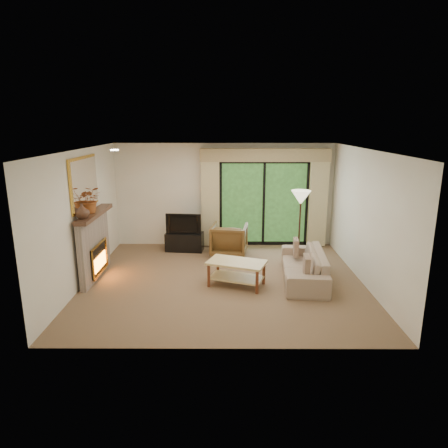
{
  "coord_description": "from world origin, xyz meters",
  "views": [
    {
      "loc": [
        0.03,
        -7.5,
        3.08
      ],
      "look_at": [
        0.0,
        0.3,
        1.1
      ],
      "focal_mm": 32.0,
      "sensor_mm": 36.0,
      "label": 1
    }
  ],
  "objects_px": {
    "armchair": "(229,240)",
    "sofa": "(304,266)",
    "coffee_table": "(237,273)",
    "media_console": "(185,242)"
  },
  "relations": [
    {
      "from": "armchair",
      "to": "coffee_table",
      "type": "bearing_deg",
      "value": 102.22
    },
    {
      "from": "media_console",
      "to": "coffee_table",
      "type": "relative_size",
      "value": 0.83
    },
    {
      "from": "media_console",
      "to": "armchair",
      "type": "xyz_separation_m",
      "value": [
        1.1,
        -0.35,
        0.15
      ]
    },
    {
      "from": "media_console",
      "to": "armchair",
      "type": "distance_m",
      "value": 1.17
    },
    {
      "from": "sofa",
      "to": "media_console",
      "type": "bearing_deg",
      "value": -120.69
    },
    {
      "from": "sofa",
      "to": "coffee_table",
      "type": "distance_m",
      "value": 1.4
    },
    {
      "from": "coffee_table",
      "to": "armchair",
      "type": "bearing_deg",
      "value": 113.86
    },
    {
      "from": "media_console",
      "to": "sofa",
      "type": "height_order",
      "value": "sofa"
    },
    {
      "from": "armchair",
      "to": "sofa",
      "type": "relative_size",
      "value": 0.41
    },
    {
      "from": "armchair",
      "to": "sofa",
      "type": "distance_m",
      "value": 2.14
    }
  ]
}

